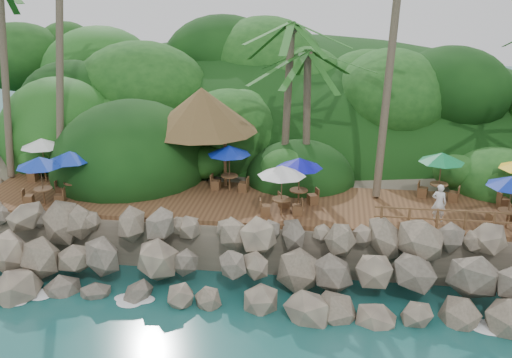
# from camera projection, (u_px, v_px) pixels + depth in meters

# --- Properties ---
(ground) EXTENTS (140.00, 140.00, 0.00)m
(ground) POSITION_uv_depth(u_px,v_px,m) (235.00, 316.00, 21.83)
(ground) COLOR #19514F
(ground) RESTS_ON ground
(land_base) EXTENTS (32.00, 25.20, 2.10)m
(land_base) POSITION_uv_depth(u_px,v_px,m) (277.00, 163.00, 36.47)
(land_base) COLOR gray
(land_base) RESTS_ON ground
(jungle_hill) EXTENTS (44.80, 28.00, 15.40)m
(jungle_hill) POSITION_uv_depth(u_px,v_px,m) (287.00, 146.00, 43.84)
(jungle_hill) COLOR #143811
(jungle_hill) RESTS_ON ground
(seawall) EXTENTS (29.00, 4.00, 2.30)m
(seawall) POSITION_uv_depth(u_px,v_px,m) (243.00, 264.00, 23.32)
(seawall) COLOR gray
(seawall) RESTS_ON ground
(terrace) EXTENTS (26.00, 5.00, 0.20)m
(terrace) POSITION_uv_depth(u_px,v_px,m) (256.00, 204.00, 26.73)
(terrace) COLOR brown
(terrace) RESTS_ON land_base
(jungle_foliage) EXTENTS (44.00, 16.00, 12.00)m
(jungle_foliage) POSITION_uv_depth(u_px,v_px,m) (275.00, 184.00, 35.88)
(jungle_foliage) COLOR #143811
(jungle_foliage) RESTS_ON ground
(foam_line) EXTENTS (25.20, 0.80, 0.06)m
(foam_line) POSITION_uv_depth(u_px,v_px,m) (236.00, 311.00, 22.10)
(foam_line) COLOR white
(foam_line) RESTS_ON ground
(palapa) EXTENTS (5.63, 5.63, 4.60)m
(palapa) POSITION_uv_depth(u_px,v_px,m) (202.00, 110.00, 29.07)
(palapa) COLOR brown
(palapa) RESTS_ON ground
(dining_clusters) EXTENTS (24.75, 5.13, 2.25)m
(dining_clusters) POSITION_uv_depth(u_px,v_px,m) (275.00, 164.00, 25.93)
(dining_clusters) COLOR brown
(dining_clusters) RESTS_ON terrace
(railing) EXTENTS (8.30, 0.10, 1.00)m
(railing) POSITION_uv_depth(u_px,v_px,m) (480.00, 220.00, 23.12)
(railing) COLOR brown
(railing) RESTS_ON terrace
(waiter) EXTENTS (0.68, 0.55, 1.63)m
(waiter) POSITION_uv_depth(u_px,v_px,m) (439.00, 203.00, 24.32)
(waiter) COLOR silver
(waiter) RESTS_ON terrace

